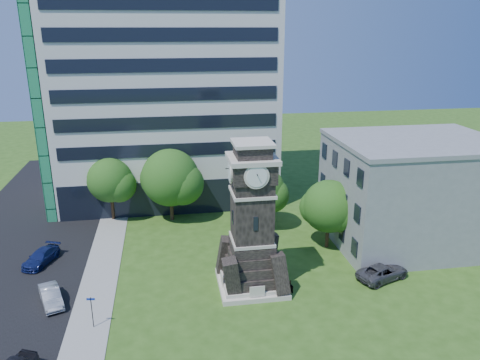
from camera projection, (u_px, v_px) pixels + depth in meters
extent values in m
plane|color=#2E5117|center=(218.00, 302.00, 36.33)|extent=(160.00, 160.00, 0.00)
cube|color=gray|center=(100.00, 279.00, 39.55)|extent=(3.00, 70.00, 0.06)
cube|color=beige|center=(251.00, 283.00, 38.60)|extent=(5.40, 5.40, 0.40)
cube|color=beige|center=(251.00, 280.00, 38.49)|extent=(4.80, 4.80, 0.30)
cube|color=black|center=(252.00, 204.00, 36.42)|extent=(3.00, 3.00, 6.40)
cube|color=beige|center=(252.00, 239.00, 37.35)|extent=(3.25, 3.25, 0.25)
cube|color=beige|center=(252.00, 192.00, 36.11)|extent=(3.25, 3.25, 0.25)
cube|color=black|center=(256.00, 224.00, 35.30)|extent=(0.35, 0.08, 1.10)
cube|color=black|center=(252.00, 170.00, 35.54)|extent=(3.30, 3.30, 1.60)
cube|color=beige|center=(252.00, 159.00, 35.26)|extent=(3.70, 3.70, 0.35)
cylinder|color=white|center=(257.00, 177.00, 33.88)|extent=(1.56, 0.06, 1.56)
cylinder|color=white|center=(229.00, 171.00, 35.27)|extent=(0.06, 1.56, 1.56)
cube|color=black|center=(252.00, 151.00, 35.08)|extent=(2.60, 2.60, 0.90)
cube|color=beige|center=(253.00, 143.00, 34.89)|extent=(3.00, 3.00, 0.25)
cube|color=silver|center=(166.00, 83.00, 55.88)|extent=(25.00, 15.00, 28.00)
cube|color=black|center=(172.00, 197.00, 52.87)|extent=(24.50, 0.80, 4.00)
cube|color=gray|center=(412.00, 193.00, 45.34)|extent=(15.00, 12.00, 10.00)
cube|color=gray|center=(419.00, 141.00, 43.72)|extent=(15.20, 12.20, 0.40)
imported|color=#95989C|center=(51.00, 296.00, 35.96)|extent=(2.63, 4.07, 1.27)
imported|color=navy|center=(41.00, 257.00, 42.09)|extent=(3.14, 4.58, 1.23)
imported|color=#47474C|center=(383.00, 272.00, 39.49)|extent=(5.15, 3.68, 1.30)
cube|color=black|center=(272.00, 290.00, 37.34)|extent=(0.06, 0.42, 0.65)
cube|color=black|center=(292.00, 289.00, 37.58)|extent=(0.06, 0.42, 0.65)
cube|color=black|center=(282.00, 288.00, 37.43)|extent=(1.68, 0.45, 0.04)
cube|color=black|center=(282.00, 284.00, 37.54)|extent=(1.68, 0.04, 0.37)
cylinder|color=black|center=(92.00, 313.00, 32.87)|extent=(0.06, 0.06, 2.46)
cube|color=#0C1289|center=(91.00, 299.00, 32.53)|extent=(0.59, 0.04, 0.15)
cylinder|color=#332114|center=(113.00, 208.00, 51.57)|extent=(0.34, 0.34, 2.66)
sphere|color=#26641D|center=(110.00, 180.00, 50.55)|extent=(4.88, 4.88, 4.88)
sphere|color=#26641D|center=(119.00, 185.00, 50.40)|extent=(3.66, 3.66, 3.66)
sphere|color=#26641D|center=(103.00, 181.00, 51.08)|extent=(3.41, 3.41, 3.41)
cylinder|color=#332114|center=(172.00, 207.00, 51.49)|extent=(0.40, 0.40, 2.83)
sphere|color=#21641D|center=(170.00, 178.00, 50.41)|extent=(6.23, 6.23, 6.23)
sphere|color=#21641D|center=(182.00, 184.00, 50.19)|extent=(4.67, 4.67, 4.67)
sphere|color=#21641D|center=(160.00, 179.00, 51.07)|extent=(4.36, 4.36, 4.36)
cylinder|color=#332114|center=(261.00, 217.00, 49.37)|extent=(0.38, 0.38, 2.49)
sphere|color=#1C591A|center=(262.00, 190.00, 48.42)|extent=(4.82, 4.82, 4.82)
sphere|color=#1C591A|center=(272.00, 195.00, 48.27)|extent=(3.61, 3.61, 3.61)
sphere|color=#1C591A|center=(253.00, 191.00, 48.94)|extent=(3.37, 3.37, 3.37)
cylinder|color=#332114|center=(327.00, 235.00, 45.08)|extent=(0.34, 0.34, 2.45)
sphere|color=#22621D|center=(329.00, 206.00, 44.15)|extent=(5.03, 5.03, 5.03)
sphere|color=#22621D|center=(341.00, 212.00, 43.98)|extent=(3.77, 3.77, 3.77)
sphere|color=#22621D|center=(318.00, 207.00, 44.69)|extent=(3.52, 3.52, 3.52)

